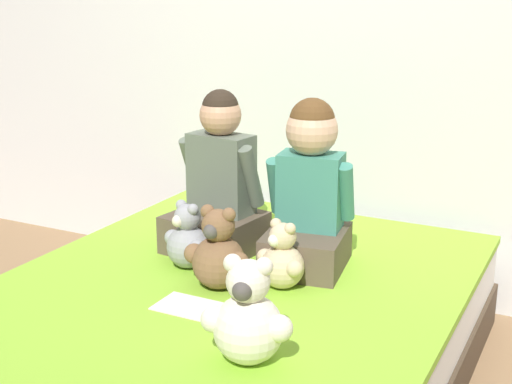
{
  "coord_description": "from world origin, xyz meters",
  "views": [
    {
      "loc": [
        1.14,
        -2.01,
        1.4
      ],
      "look_at": [
        0.0,
        0.23,
        0.68
      ],
      "focal_mm": 50.0,
      "sensor_mm": 36.0,
      "label": 1
    }
  ],
  "objects_px": {
    "teddy_bear_between_children": "(218,254)",
    "sign_card": "(188,306)",
    "teddy_bear_held_by_right_child": "(282,260)",
    "teddy_bear_at_foot_of_bed": "(248,318)",
    "teddy_bear_held_by_left_child": "(188,240)",
    "child_on_left": "(218,188)",
    "child_on_right": "(309,192)",
    "bed": "(227,337)"
  },
  "relations": [
    {
      "from": "teddy_bear_held_by_left_child",
      "to": "teddy_bear_held_by_right_child",
      "type": "relative_size",
      "value": 1.04
    },
    {
      "from": "teddy_bear_held_by_left_child",
      "to": "teddy_bear_between_children",
      "type": "bearing_deg",
      "value": -8.54
    },
    {
      "from": "bed",
      "to": "teddy_bear_at_foot_of_bed",
      "type": "distance_m",
      "value": 0.63
    },
    {
      "from": "teddy_bear_between_children",
      "to": "teddy_bear_at_foot_of_bed",
      "type": "bearing_deg",
      "value": -50.7
    },
    {
      "from": "child_on_left",
      "to": "teddy_bear_held_by_left_child",
      "type": "relative_size",
      "value": 2.5
    },
    {
      "from": "teddy_bear_held_by_right_child",
      "to": "child_on_left",
      "type": "bearing_deg",
      "value": 169.49
    },
    {
      "from": "teddy_bear_between_children",
      "to": "sign_card",
      "type": "height_order",
      "value": "teddy_bear_between_children"
    },
    {
      "from": "child_on_right",
      "to": "teddy_bear_held_by_left_child",
      "type": "relative_size",
      "value": 2.47
    },
    {
      "from": "bed",
      "to": "child_on_right",
      "type": "bearing_deg",
      "value": 60.07
    },
    {
      "from": "child_on_right",
      "to": "teddy_bear_held_by_left_child",
      "type": "distance_m",
      "value": 0.48
    },
    {
      "from": "teddy_bear_at_foot_of_bed",
      "to": "teddy_bear_held_by_left_child",
      "type": "bearing_deg",
      "value": 124.99
    },
    {
      "from": "child_on_right",
      "to": "child_on_left",
      "type": "bearing_deg",
      "value": 171.95
    },
    {
      "from": "teddy_bear_held_by_right_child",
      "to": "sign_card",
      "type": "xyz_separation_m",
      "value": [
        -0.21,
        -0.28,
        -0.1
      ]
    },
    {
      "from": "teddy_bear_held_by_left_child",
      "to": "teddy_bear_held_by_right_child",
      "type": "bearing_deg",
      "value": 19.57
    },
    {
      "from": "bed",
      "to": "teddy_bear_at_foot_of_bed",
      "type": "height_order",
      "value": "teddy_bear_at_foot_of_bed"
    },
    {
      "from": "child_on_left",
      "to": "teddy_bear_held_by_left_child",
      "type": "height_order",
      "value": "child_on_left"
    },
    {
      "from": "sign_card",
      "to": "teddy_bear_between_children",
      "type": "bearing_deg",
      "value": 86.49
    },
    {
      "from": "child_on_left",
      "to": "child_on_right",
      "type": "distance_m",
      "value": 0.38
    },
    {
      "from": "bed",
      "to": "teddy_bear_held_by_left_child",
      "type": "distance_m",
      "value": 0.38
    },
    {
      "from": "bed",
      "to": "child_on_right",
      "type": "distance_m",
      "value": 0.6
    },
    {
      "from": "teddy_bear_held_by_right_child",
      "to": "teddy_bear_held_by_left_child",
      "type": "bearing_deg",
      "value": -160.85
    },
    {
      "from": "child_on_right",
      "to": "teddy_bear_between_children",
      "type": "xyz_separation_m",
      "value": [
        -0.19,
        -0.34,
        -0.16
      ]
    },
    {
      "from": "child_on_right",
      "to": "teddy_bear_held_by_right_child",
      "type": "distance_m",
      "value": 0.3
    },
    {
      "from": "teddy_bear_at_foot_of_bed",
      "to": "sign_card",
      "type": "bearing_deg",
      "value": 136.26
    },
    {
      "from": "bed",
      "to": "child_on_right",
      "type": "xyz_separation_m",
      "value": [
        0.18,
        0.31,
        0.48
      ]
    },
    {
      "from": "child_on_left",
      "to": "teddy_bear_held_by_left_child",
      "type": "xyz_separation_m",
      "value": [
        -0.0,
        -0.22,
        -0.14
      ]
    },
    {
      "from": "bed",
      "to": "teddy_bear_between_children",
      "type": "relative_size",
      "value": 6.6
    },
    {
      "from": "child_on_left",
      "to": "teddy_bear_at_foot_of_bed",
      "type": "relative_size",
      "value": 2.02
    },
    {
      "from": "child_on_right",
      "to": "teddy_bear_between_children",
      "type": "relative_size",
      "value": 2.12
    },
    {
      "from": "teddy_bear_held_by_left_child",
      "to": "sign_card",
      "type": "relative_size",
      "value": 1.21
    },
    {
      "from": "teddy_bear_between_children",
      "to": "child_on_left",
      "type": "bearing_deg",
      "value": 120.11
    },
    {
      "from": "teddy_bear_held_by_left_child",
      "to": "child_on_left",
      "type": "bearing_deg",
      "value": 110.21
    },
    {
      "from": "child_on_right",
      "to": "teddy_bear_between_children",
      "type": "distance_m",
      "value": 0.42
    },
    {
      "from": "teddy_bear_held_by_right_child",
      "to": "teddy_bear_between_children",
      "type": "bearing_deg",
      "value": -131.81
    },
    {
      "from": "child_on_left",
      "to": "child_on_right",
      "type": "bearing_deg",
      "value": 8.27
    },
    {
      "from": "bed",
      "to": "teddy_bear_between_children",
      "type": "bearing_deg",
      "value": -110.96
    },
    {
      "from": "child_on_right",
      "to": "sign_card",
      "type": "xyz_separation_m",
      "value": [
        -0.2,
        -0.52,
        -0.28
      ]
    },
    {
      "from": "teddy_bear_held_by_left_child",
      "to": "teddy_bear_between_children",
      "type": "relative_size",
      "value": 0.86
    },
    {
      "from": "teddy_bear_between_children",
      "to": "sign_card",
      "type": "distance_m",
      "value": 0.22
    },
    {
      "from": "child_on_left",
      "to": "teddy_bear_held_by_left_child",
      "type": "distance_m",
      "value": 0.27
    },
    {
      "from": "teddy_bear_held_by_right_child",
      "to": "teddy_bear_at_foot_of_bed",
      "type": "distance_m",
      "value": 0.52
    },
    {
      "from": "bed",
      "to": "teddy_bear_held_by_left_child",
      "type": "bearing_deg",
      "value": 159.13
    }
  ]
}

